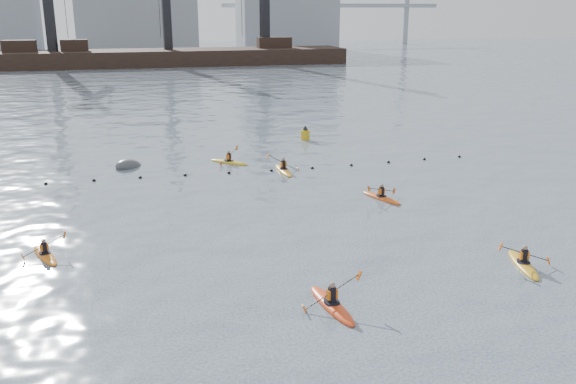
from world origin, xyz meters
name	(u,v)px	position (x,y,z in m)	size (l,w,h in m)	color
ground	(383,325)	(0.00, 0.00, 0.00)	(400.00, 400.00, 0.00)	#343F4C
float_line	(250,171)	(-0.50, 22.53, 0.03)	(33.24, 0.73, 0.24)	black
barge_pier	(168,56)	(-0.22, 110.00, 1.89)	(72.00, 19.30, 29.50)	black
skyline	(165,16)	(2.23, 150.27, 9.25)	(141.00, 28.00, 22.00)	gray
kayaker_0	(332,304)	(-1.36, 1.83, 0.11)	(2.50, 3.65, 1.43)	red
kayaker_1	(523,263)	(8.14, 3.38, 0.10)	(2.29, 3.47, 1.22)	gold
kayaker_2	(45,254)	(-12.61, 9.88, 0.09)	(1.98, 3.04, 1.11)	orange
kayaker_3	(283,170)	(1.82, 22.04, 0.11)	(2.46, 3.50, 1.49)	orange
kayaker_4	(381,197)	(5.95, 14.28, 0.10)	(2.13, 3.29, 1.11)	#D55114
kayaker_5	(229,162)	(-1.50, 25.42, 0.10)	(2.81, 2.81, 1.23)	gold
mooring_buoy	(129,167)	(-8.73, 26.06, 0.00)	(2.26, 1.33, 1.13)	#404245
nav_buoy	(305,135)	(6.34, 32.16, 0.43)	(0.78, 0.78, 1.42)	gold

